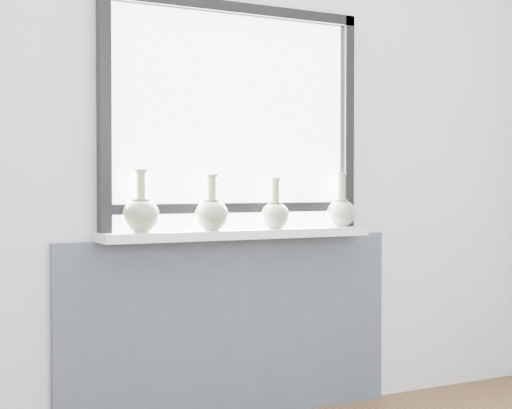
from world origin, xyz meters
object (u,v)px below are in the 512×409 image
vase_b (211,213)px  vase_a (141,213)px  windowsill (240,234)px  vase_c (275,213)px  vase_d (341,210)px

vase_b → vase_a: bearing=176.1°
windowsill → vase_a: (-0.48, 0.01, 0.11)m
vase_c → vase_d: size_ratio=0.89×
vase_a → vase_d: vase_a is taller
windowsill → vase_b: (-0.15, -0.02, 0.10)m
vase_c → vase_d: vase_d is taller
windowsill → vase_c: vase_c is taller
vase_b → vase_d: 0.71m
vase_b → vase_d: size_ratio=0.94×
vase_a → vase_c: bearing=-1.5°
vase_d → windowsill: bearing=179.9°
vase_b → vase_c: 0.33m
windowsill → vase_b: size_ratio=5.20×
vase_b → windowsill: bearing=6.3°
vase_a → vase_b: bearing=-3.9°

